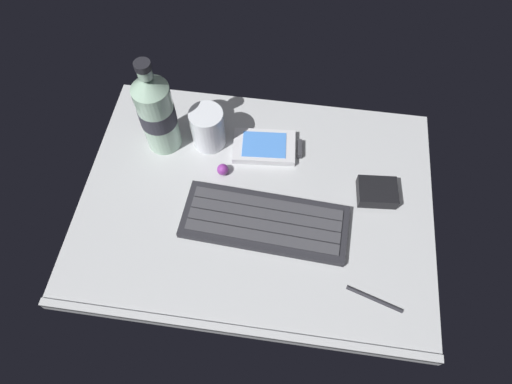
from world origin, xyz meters
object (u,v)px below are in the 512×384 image
object	(u,v)px
juice_cup	(208,129)
trackball_mouse	(223,169)
charger_block	(377,192)
water_bottle	(156,112)
handheld_device	(268,147)
stylus_pen	(375,298)
keyboard	(265,222)

from	to	relation	value
juice_cup	trackball_mouse	distance (cm)	8.31
charger_block	water_bottle	bearing A→B (deg)	170.98
water_bottle	juice_cup	bearing A→B (deg)	7.95
water_bottle	charger_block	bearing A→B (deg)	-9.02
handheld_device	stylus_pen	bearing A→B (deg)	-52.22
keyboard	trackball_mouse	size ratio (longest dim) A/B	13.42
charger_block	trackball_mouse	world-z (taller)	charger_block
trackball_mouse	keyboard	bearing A→B (deg)	-46.02
keyboard	juice_cup	xyz separation A→B (cm)	(-13.05, 16.30, 3.10)
juice_cup	water_bottle	xyz separation A→B (cm)	(-8.68, -1.21, 5.10)
keyboard	charger_block	xyz separation A→B (cm)	(19.49, 8.54, 0.39)
trackball_mouse	stylus_pen	distance (cm)	35.16
trackball_mouse	juice_cup	bearing A→B (deg)	119.75
water_bottle	charger_block	distance (cm)	42.46
charger_block	stylus_pen	world-z (taller)	charger_block
juice_cup	trackball_mouse	world-z (taller)	juice_cup
juice_cup	charger_block	world-z (taller)	juice_cup
keyboard	trackball_mouse	world-z (taller)	trackball_mouse
water_bottle	charger_block	xyz separation A→B (cm)	(41.22, -6.55, -7.81)
trackball_mouse	stylus_pen	world-z (taller)	trackball_mouse
handheld_device	juice_cup	xyz separation A→B (cm)	(-11.54, 0.28, 3.18)
keyboard	stylus_pen	distance (cm)	22.30
charger_block	trackball_mouse	size ratio (longest dim) A/B	3.18
water_bottle	stylus_pen	distance (cm)	49.46
juice_cup	water_bottle	size ratio (longest dim) A/B	0.41
juice_cup	trackball_mouse	xyz separation A→B (cm)	(3.88, -6.79, -2.81)
water_bottle	stylus_pen	size ratio (longest dim) A/B	2.19
keyboard	water_bottle	distance (cm)	27.69
keyboard	handheld_device	bearing A→B (deg)	95.38
charger_block	stylus_pen	size ratio (longest dim) A/B	0.74
stylus_pen	charger_block	bearing A→B (deg)	106.87
juice_cup	keyboard	bearing A→B (deg)	-51.31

